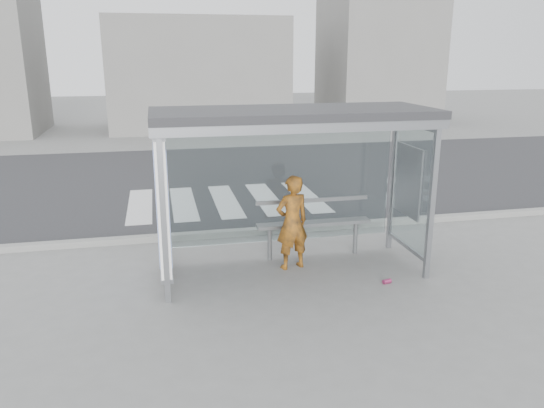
{
  "coord_description": "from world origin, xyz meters",
  "views": [
    {
      "loc": [
        -2.02,
        -7.74,
        3.4
      ],
      "look_at": [
        -0.29,
        0.2,
        1.1
      ],
      "focal_mm": 35.0,
      "sensor_mm": 36.0,
      "label": 1
    }
  ],
  "objects_px": {
    "bus_shelter": "(269,151)",
    "person": "(292,223)",
    "soda_can": "(387,281)",
    "bench": "(313,223)"
  },
  "relations": [
    {
      "from": "bench",
      "to": "soda_can",
      "type": "bearing_deg",
      "value": -59.94
    },
    {
      "from": "person",
      "to": "soda_can",
      "type": "bearing_deg",
      "value": 130.41
    },
    {
      "from": "person",
      "to": "bench",
      "type": "distance_m",
      "value": 0.67
    },
    {
      "from": "bus_shelter",
      "to": "soda_can",
      "type": "xyz_separation_m",
      "value": [
        1.68,
        -0.84,
        -1.95
      ]
    },
    {
      "from": "person",
      "to": "soda_can",
      "type": "distance_m",
      "value": 1.75
    },
    {
      "from": "bus_shelter",
      "to": "person",
      "type": "distance_m",
      "value": 1.27
    },
    {
      "from": "soda_can",
      "to": "person",
      "type": "bearing_deg",
      "value": 143.79
    },
    {
      "from": "bus_shelter",
      "to": "person",
      "type": "bearing_deg",
      "value": 13.51
    },
    {
      "from": "bus_shelter",
      "to": "person",
      "type": "height_order",
      "value": "bus_shelter"
    },
    {
      "from": "person",
      "to": "soda_can",
      "type": "xyz_separation_m",
      "value": [
        1.28,
        -0.93,
        -0.75
      ]
    }
  ]
}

